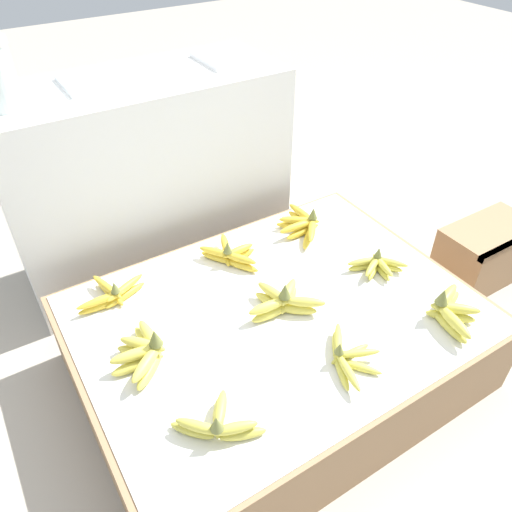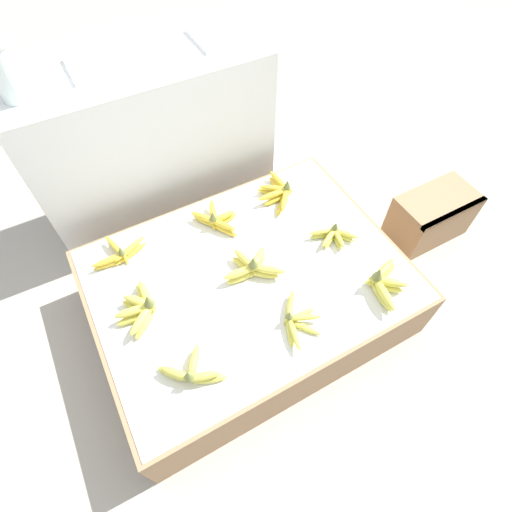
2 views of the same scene
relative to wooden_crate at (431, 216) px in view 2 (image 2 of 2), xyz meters
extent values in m
plane|color=#A89E8E|center=(-0.97, 0.04, -0.12)|extent=(10.00, 10.00, 0.00)
cube|color=#997551|center=(-0.97, 0.04, 0.02)|extent=(1.19, 0.89, 0.28)
cube|color=silver|center=(-0.97, 0.04, 0.16)|extent=(1.15, 0.87, 0.00)
cube|color=white|center=(-1.05, 0.81, 0.26)|extent=(1.04, 0.42, 0.77)
cube|color=#997551|center=(0.00, 0.00, 0.00)|extent=(0.37, 0.21, 0.24)
cube|color=brown|center=(0.00, -0.09, 0.11)|extent=(0.37, 0.02, 0.02)
ellipsoid|color=gold|center=(-1.27, -0.27, 0.17)|extent=(0.11, 0.07, 0.03)
ellipsoid|color=gold|center=(-1.30, -0.20, 0.17)|extent=(0.08, 0.11, 0.03)
ellipsoid|color=gold|center=(-1.37, -0.20, 0.17)|extent=(0.09, 0.10, 0.03)
ellipsoid|color=gold|center=(-1.29, -0.26, 0.20)|extent=(0.11, 0.06, 0.03)
ellipsoid|color=gold|center=(-1.29, -0.20, 0.20)|extent=(0.09, 0.11, 0.03)
ellipsoid|color=gold|center=(-1.36, -0.21, 0.20)|extent=(0.09, 0.10, 0.03)
cone|color=olive|center=(-1.33, -0.25, 0.23)|extent=(0.03, 0.03, 0.04)
ellipsoid|color=gold|center=(-0.96, -0.25, 0.17)|extent=(0.07, 0.13, 0.02)
ellipsoid|color=gold|center=(-0.91, -0.26, 0.17)|extent=(0.09, 0.12, 0.02)
ellipsoid|color=gold|center=(-0.90, -0.21, 0.17)|extent=(0.13, 0.02, 0.02)
ellipsoid|color=gold|center=(-0.92, -0.18, 0.17)|extent=(0.09, 0.12, 0.02)
ellipsoid|color=gold|center=(-0.96, -0.27, 0.19)|extent=(0.05, 0.13, 0.02)
ellipsoid|color=gold|center=(-0.90, -0.23, 0.19)|extent=(0.13, 0.07, 0.02)
ellipsoid|color=gold|center=(-0.91, -0.17, 0.19)|extent=(0.10, 0.11, 0.02)
cone|color=olive|center=(-0.94, -0.21, 0.22)|extent=(0.03, 0.03, 0.04)
ellipsoid|color=gold|center=(-0.59, -0.29, 0.17)|extent=(0.05, 0.14, 0.03)
ellipsoid|color=gold|center=(-0.56, -0.26, 0.17)|extent=(0.12, 0.12, 0.03)
ellipsoid|color=gold|center=(-0.53, -0.22, 0.17)|extent=(0.14, 0.07, 0.03)
ellipsoid|color=gold|center=(-0.60, -0.30, 0.21)|extent=(0.06, 0.14, 0.03)
ellipsoid|color=gold|center=(-0.55, -0.27, 0.21)|extent=(0.13, 0.12, 0.03)
ellipsoid|color=gold|center=(-0.54, -0.22, 0.21)|extent=(0.14, 0.08, 0.03)
cone|color=olive|center=(-0.59, -0.24, 0.25)|extent=(0.04, 0.04, 0.05)
ellipsoid|color=#DBCC4C|center=(-1.36, 0.12, 0.17)|extent=(0.05, 0.14, 0.03)
ellipsoid|color=#DBCC4C|center=(-1.39, 0.09, 0.17)|extent=(0.12, 0.12, 0.03)
ellipsoid|color=#DBCC4C|center=(-1.41, 0.06, 0.17)|extent=(0.14, 0.04, 0.03)
ellipsoid|color=#DBCC4C|center=(-1.39, 0.02, 0.17)|extent=(0.12, 0.11, 0.03)
ellipsoid|color=#DBCC4C|center=(-1.35, 0.10, 0.21)|extent=(0.03, 0.13, 0.03)
ellipsoid|color=#DBCC4C|center=(-1.38, 0.09, 0.21)|extent=(0.11, 0.12, 0.03)
ellipsoid|color=#DBCC4C|center=(-1.41, 0.06, 0.21)|extent=(0.14, 0.05, 0.03)
ellipsoid|color=#DBCC4C|center=(-1.39, 0.02, 0.21)|extent=(0.13, 0.11, 0.03)
cone|color=olive|center=(-1.35, 0.05, 0.25)|extent=(0.04, 0.04, 0.05)
ellipsoid|color=#DBCC4C|center=(-0.93, 0.00, 0.17)|extent=(0.11, 0.10, 0.03)
ellipsoid|color=#DBCC4C|center=(-0.93, 0.05, 0.17)|extent=(0.12, 0.10, 0.03)
ellipsoid|color=#DBCC4C|center=(-0.97, 0.07, 0.17)|extent=(0.07, 0.13, 0.03)
ellipsoid|color=#DBCC4C|center=(-1.00, 0.03, 0.17)|extent=(0.12, 0.03, 0.03)
ellipsoid|color=#DBCC4C|center=(-0.91, -0.01, 0.20)|extent=(0.12, 0.10, 0.03)
ellipsoid|color=#DBCC4C|center=(-0.92, 0.05, 0.20)|extent=(0.12, 0.10, 0.03)
ellipsoid|color=#DBCC4C|center=(-0.97, 0.07, 0.20)|extent=(0.06, 0.13, 0.03)
ellipsoid|color=#DBCC4C|center=(-1.01, 0.03, 0.20)|extent=(0.13, 0.04, 0.03)
cone|color=olive|center=(-0.96, 0.03, 0.24)|extent=(0.04, 0.04, 0.05)
ellipsoid|color=gold|center=(-0.62, 0.05, 0.17)|extent=(0.12, 0.06, 0.02)
ellipsoid|color=gold|center=(-0.60, 0.02, 0.17)|extent=(0.11, 0.08, 0.02)
ellipsoid|color=gold|center=(-0.58, 0.01, 0.17)|extent=(0.05, 0.12, 0.02)
ellipsoid|color=gold|center=(-0.56, 0.01, 0.17)|extent=(0.09, 0.11, 0.02)
ellipsoid|color=gold|center=(-0.62, 0.05, 0.19)|extent=(0.12, 0.06, 0.02)
ellipsoid|color=gold|center=(-0.61, 0.02, 0.19)|extent=(0.12, 0.07, 0.02)
ellipsoid|color=gold|center=(-0.58, 0.00, 0.19)|extent=(0.05, 0.12, 0.02)
ellipsoid|color=gold|center=(-0.55, 0.00, 0.19)|extent=(0.09, 0.11, 0.02)
cone|color=olive|center=(-0.58, 0.04, 0.22)|extent=(0.03, 0.03, 0.04)
ellipsoid|color=gold|center=(-1.34, 0.33, 0.17)|extent=(0.15, 0.07, 0.02)
ellipsoid|color=gold|center=(-1.38, 0.37, 0.17)|extent=(0.05, 0.15, 0.02)
ellipsoid|color=gold|center=(-1.41, 0.33, 0.17)|extent=(0.15, 0.03, 0.02)
ellipsoid|color=gold|center=(-1.33, 0.34, 0.19)|extent=(0.15, 0.08, 0.02)
ellipsoid|color=gold|center=(-1.38, 0.37, 0.19)|extent=(0.06, 0.15, 0.02)
ellipsoid|color=gold|center=(-1.41, 0.33, 0.19)|extent=(0.15, 0.03, 0.02)
cone|color=olive|center=(-1.37, 0.33, 0.22)|extent=(0.03, 0.03, 0.04)
ellipsoid|color=gold|center=(-0.96, 0.27, 0.17)|extent=(0.08, 0.12, 0.03)
ellipsoid|color=gold|center=(-0.94, 0.31, 0.17)|extent=(0.12, 0.04, 0.03)
ellipsoid|color=gold|center=(-0.97, 0.34, 0.17)|extent=(0.08, 0.12, 0.03)
ellipsoid|color=gold|center=(-1.01, 0.35, 0.17)|extent=(0.09, 0.12, 0.03)
ellipsoid|color=gold|center=(-0.96, 0.28, 0.20)|extent=(0.09, 0.12, 0.03)
ellipsoid|color=gold|center=(-0.95, 0.31, 0.20)|extent=(0.12, 0.03, 0.03)
ellipsoid|color=gold|center=(-0.97, 0.36, 0.20)|extent=(0.07, 0.12, 0.03)
ellipsoid|color=gold|center=(-1.01, 0.35, 0.20)|extent=(0.09, 0.11, 0.03)
cone|color=olive|center=(-0.99, 0.31, 0.23)|extent=(0.03, 0.03, 0.04)
ellipsoid|color=gold|center=(-0.64, 0.37, 0.17)|extent=(0.04, 0.15, 0.03)
ellipsoid|color=gold|center=(-0.68, 0.35, 0.17)|extent=(0.13, 0.12, 0.03)
ellipsoid|color=gold|center=(-0.68, 0.31, 0.17)|extent=(0.15, 0.04, 0.03)
ellipsoid|color=gold|center=(-0.68, 0.28, 0.17)|extent=(0.13, 0.12, 0.03)
ellipsoid|color=gold|center=(-0.63, 0.38, 0.20)|extent=(0.03, 0.15, 0.03)
ellipsoid|color=gold|center=(-0.67, 0.35, 0.20)|extent=(0.13, 0.11, 0.03)
ellipsoid|color=gold|center=(-0.70, 0.32, 0.20)|extent=(0.15, 0.03, 0.03)
ellipsoid|color=gold|center=(-0.66, 0.28, 0.20)|extent=(0.12, 0.13, 0.03)
cone|color=olive|center=(-0.63, 0.32, 0.23)|extent=(0.03, 0.03, 0.04)
cylinder|color=silver|center=(-1.47, 0.76, 0.74)|extent=(0.11, 0.11, 0.18)
cube|color=white|center=(-0.69, 0.81, 0.66)|extent=(0.20, 0.22, 0.02)
cube|color=white|center=(-1.17, 0.83, 0.66)|extent=(0.22, 0.21, 0.02)
camera|label=1|loc=(-1.59, -0.84, 1.23)|focal=35.00mm
camera|label=2|loc=(-1.35, -0.71, 1.44)|focal=28.00mm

